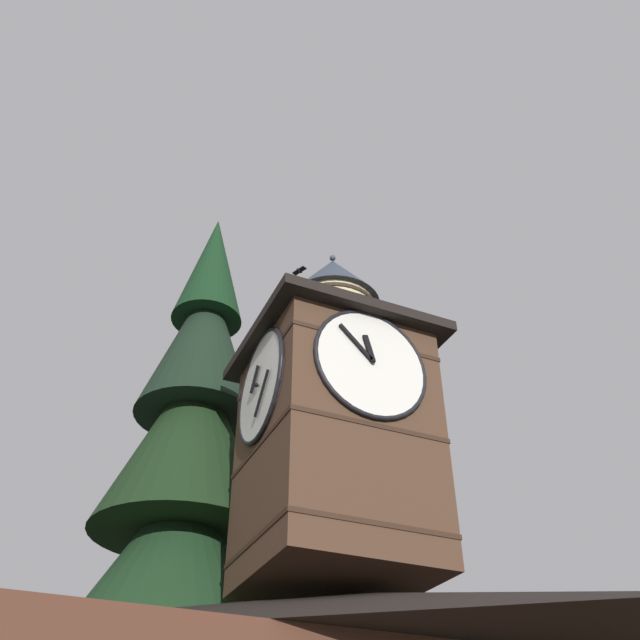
{
  "coord_description": "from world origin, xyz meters",
  "views": [
    {
      "loc": [
        6.89,
        12.13,
        2.13
      ],
      "look_at": [
        1.02,
        -0.96,
        12.84
      ],
      "focal_mm": 39.54,
      "sensor_mm": 36.0,
      "label": 1
    }
  ],
  "objects": [
    {
      "name": "clock_tower",
      "position": [
        0.89,
        -0.47,
        9.71
      ],
      "size": [
        4.21,
        4.21,
        8.57
      ],
      "color": "#4C3323",
      "rests_on": "building_main"
    },
    {
      "name": "pine_tree_behind",
      "position": [
        3.1,
        -4.63,
        7.61
      ],
      "size": [
        6.9,
        6.9,
        18.85
      ],
      "color": "#473323",
      "rests_on": "ground_plane"
    },
    {
      "name": "moon",
      "position": [
        -10.02,
        -26.99,
        15.21
      ],
      "size": [
        2.11,
        2.11,
        2.11
      ],
      "color": "silver"
    },
    {
      "name": "flying_bird_low",
      "position": [
        0.39,
        -4.02,
        17.12
      ],
      "size": [
        0.35,
        0.53,
        0.14
      ],
      "color": "black"
    }
  ]
}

